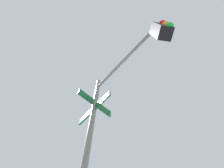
% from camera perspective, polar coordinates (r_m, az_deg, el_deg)
% --- Properties ---
extents(traffic_signal_near, '(2.51, 1.83, 5.72)m').
position_cam_1_polar(traffic_signal_near, '(3.14, 4.77, -0.10)').
color(traffic_signal_near, slate).
rests_on(traffic_signal_near, ground_plane).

